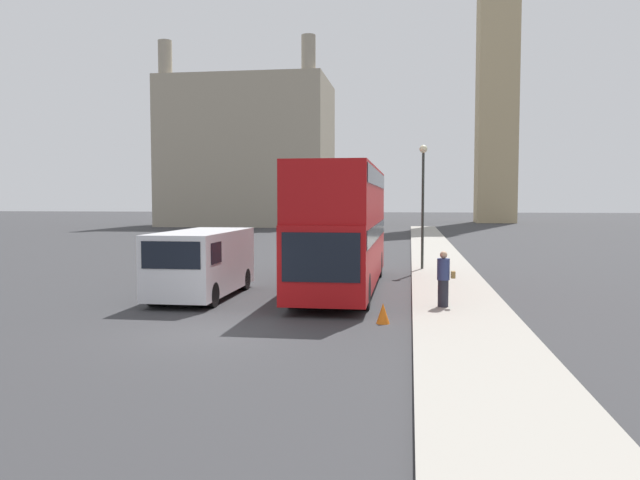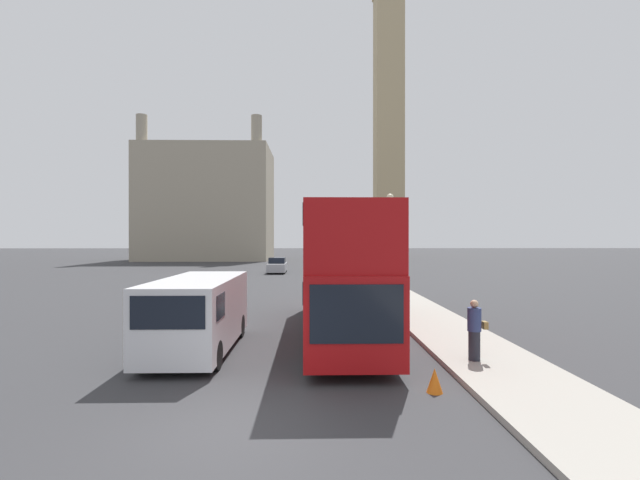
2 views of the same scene
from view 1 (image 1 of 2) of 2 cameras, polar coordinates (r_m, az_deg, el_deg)
ground_plane at (r=15.92m, az=-10.02°, el=-8.26°), size 300.00×300.00×0.00m
sidewalk_strip at (r=15.20m, az=13.87°, el=-8.60°), size 2.82×120.00×0.15m
building_block_distant at (r=81.00m, az=-6.52°, el=7.85°), size 20.47×13.73×22.29m
red_double_decker_bus at (r=22.60m, az=2.12°, el=1.60°), size 2.51×11.42×4.42m
white_van at (r=21.24m, az=-10.78°, el=-1.97°), size 2.15×5.61×2.24m
pedestrian at (r=18.62m, az=11.23°, el=-3.52°), size 0.52×0.36×1.64m
street_lamp at (r=28.63m, az=9.40°, el=4.76°), size 0.36×0.36×5.60m
parked_sedan at (r=50.95m, az=0.43°, el=0.79°), size 1.79×4.48×1.56m
traffic_cone at (r=16.72m, az=5.78°, el=-6.69°), size 0.36×0.36×0.55m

